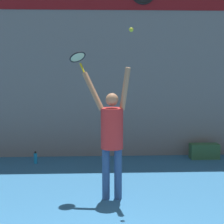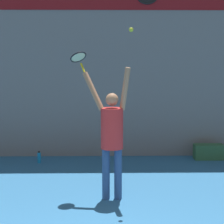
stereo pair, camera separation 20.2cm
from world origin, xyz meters
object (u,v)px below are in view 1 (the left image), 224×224
Objects in this scene: tennis_player at (112,133)px; tennis_ball at (131,30)px; water_bottle at (35,158)px; equipment_bag at (204,151)px; tennis_racket at (78,58)px.

tennis_ball reaches higher than tennis_player.
tennis_ball is at bearing -53.28° from water_bottle.
tennis_ball is 4.47m from equipment_bag.
water_bottle is at bearing 123.04° from tennis_player.
tennis_player reaches higher than equipment_bag.
tennis_ball is at bearing -125.42° from equipment_bag.
tennis_racket reaches higher than water_bottle.
tennis_ball reaches higher than equipment_bag.
equipment_bag is at bearing 39.54° from tennis_racket.
tennis_player reaches higher than water_bottle.
tennis_player is at bearing -34.43° from tennis_racket.
tennis_racket reaches higher than equipment_bag.
equipment_bag is at bearing 49.83° from tennis_player.
tennis_player is 31.84× the size of tennis_ball.
equipment_bag reaches higher than water_bottle.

